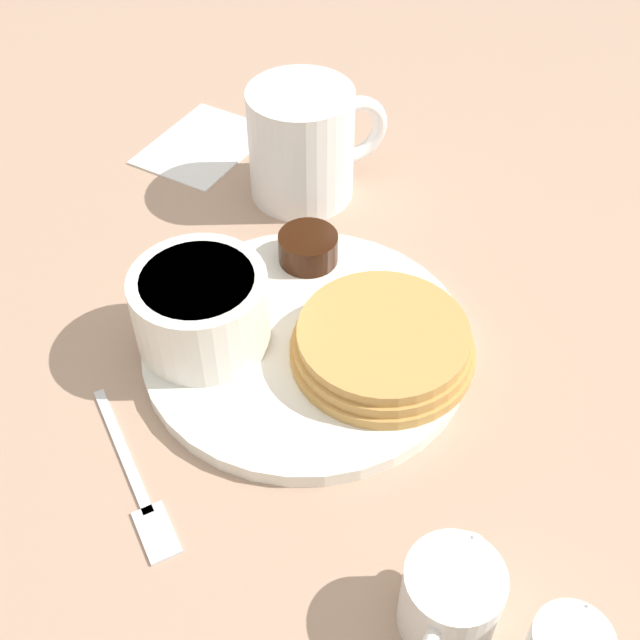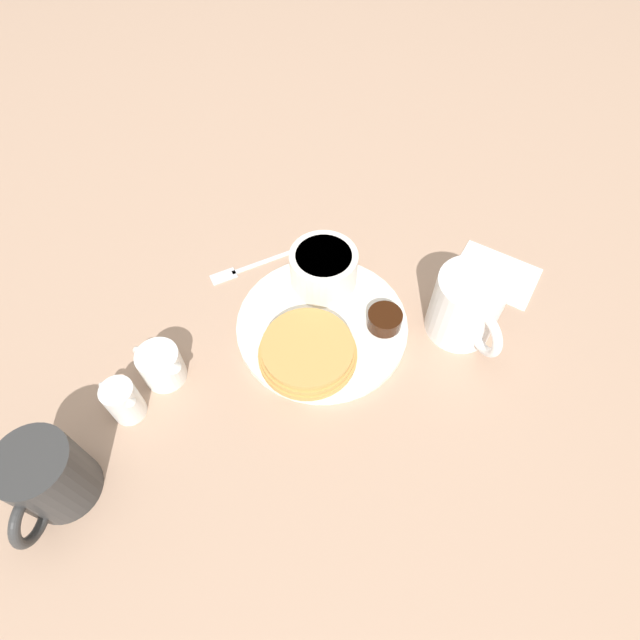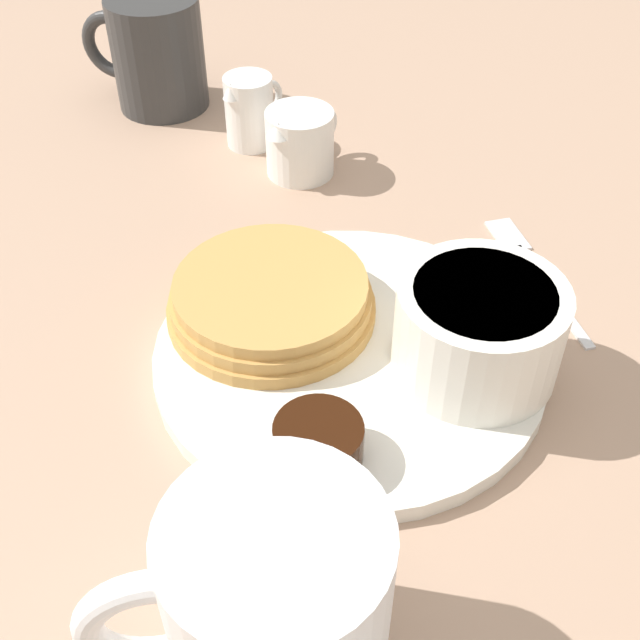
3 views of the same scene
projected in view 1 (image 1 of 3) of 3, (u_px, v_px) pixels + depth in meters
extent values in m
plane|color=tan|center=(306.00, 348.00, 0.59)|extent=(4.00, 4.00, 0.00)
cylinder|color=white|center=(306.00, 343.00, 0.59)|extent=(0.24, 0.24, 0.01)
cylinder|color=tan|center=(382.00, 352.00, 0.57)|extent=(0.13, 0.13, 0.01)
cylinder|color=tan|center=(383.00, 343.00, 0.56)|extent=(0.13, 0.13, 0.01)
cylinder|color=tan|center=(383.00, 334.00, 0.55)|extent=(0.12, 0.12, 0.01)
cylinder|color=white|center=(201.00, 309.00, 0.56)|extent=(0.10, 0.10, 0.06)
cylinder|color=white|center=(197.00, 283.00, 0.54)|extent=(0.08, 0.08, 0.01)
cylinder|color=black|center=(308.00, 248.00, 0.63)|extent=(0.05, 0.05, 0.02)
cylinder|color=white|center=(184.00, 309.00, 0.58)|extent=(0.04, 0.04, 0.03)
sphere|color=white|center=(181.00, 291.00, 0.57)|extent=(0.02, 0.02, 0.02)
cylinder|color=white|center=(301.00, 144.00, 0.69)|extent=(0.09, 0.09, 0.10)
torus|color=white|center=(353.00, 130.00, 0.70)|extent=(0.06, 0.04, 0.06)
cylinder|color=white|center=(450.00, 599.00, 0.43)|extent=(0.05, 0.05, 0.05)
cone|color=white|center=(472.00, 542.00, 0.43)|extent=(0.02, 0.02, 0.01)
cone|color=white|center=(585.00, 611.00, 0.40)|extent=(0.01, 0.01, 0.01)
cube|color=silver|center=(122.00, 448.00, 0.53)|extent=(0.05, 0.10, 0.00)
cube|color=silver|center=(156.00, 531.00, 0.48)|extent=(0.03, 0.04, 0.00)
cube|color=white|center=(203.00, 144.00, 0.77)|extent=(0.13, 0.11, 0.00)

